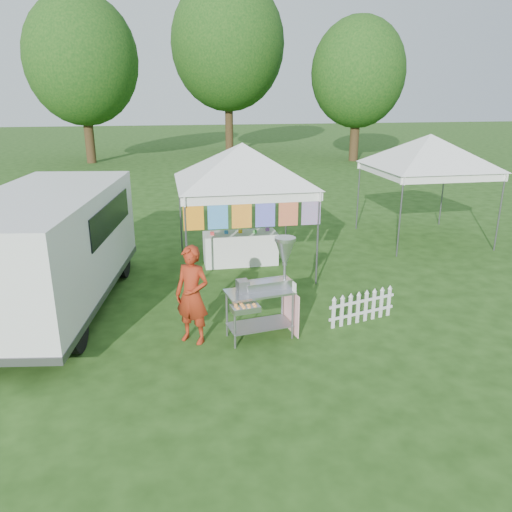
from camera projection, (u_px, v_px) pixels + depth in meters
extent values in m
plane|color=#1F3E11|center=(274.00, 330.00, 9.00)|extent=(120.00, 120.00, 0.00)
cylinder|color=#59595E|center=(186.00, 246.00, 10.36)|extent=(0.04, 0.04, 2.10)
cylinder|color=#59595E|center=(318.00, 239.00, 10.86)|extent=(0.04, 0.04, 2.10)
cylinder|color=#59595E|center=(181.00, 215.00, 13.01)|extent=(0.04, 0.04, 2.10)
cylinder|color=#59595E|center=(286.00, 210.00, 13.51)|extent=(0.04, 0.04, 2.10)
cube|color=white|center=(254.00, 198.00, 10.31)|extent=(3.00, 0.03, 0.22)
cube|color=white|center=(234.00, 177.00, 12.96)|extent=(3.00, 0.03, 0.22)
pyramid|color=white|center=(242.00, 143.00, 11.32)|extent=(4.24, 4.24, 0.90)
cylinder|color=#59595E|center=(254.00, 195.00, 10.29)|extent=(3.00, 0.03, 0.03)
cube|color=orange|center=(193.00, 214.00, 10.18)|extent=(0.42, 0.01, 0.70)
cube|color=blue|center=(218.00, 213.00, 10.26)|extent=(0.42, 0.01, 0.70)
cube|color=red|center=(242.00, 212.00, 10.35)|extent=(0.42, 0.01, 0.70)
cube|color=purple|center=(265.00, 211.00, 10.44)|extent=(0.42, 0.01, 0.70)
cube|color=#C21851|center=(288.00, 210.00, 10.53)|extent=(0.42, 0.01, 0.70)
cube|color=#30A4B4|center=(311.00, 209.00, 10.62)|extent=(0.42, 0.01, 0.70)
cylinder|color=#59595E|center=(400.00, 217.00, 12.73)|extent=(0.04, 0.04, 2.10)
cylinder|color=#59595E|center=(500.00, 213.00, 13.22)|extent=(0.04, 0.04, 2.10)
cylinder|color=#59595E|center=(358.00, 196.00, 15.38)|extent=(0.04, 0.04, 2.10)
cylinder|color=#59595E|center=(442.00, 193.00, 15.87)|extent=(0.04, 0.04, 2.10)
cube|color=white|center=(455.00, 179.00, 12.68)|extent=(3.00, 0.03, 0.22)
cube|color=white|center=(404.00, 164.00, 15.33)|extent=(3.00, 0.03, 0.22)
pyramid|color=white|center=(431.00, 134.00, 13.69)|extent=(4.24, 4.24, 0.90)
cylinder|color=#59595E|center=(456.00, 175.00, 12.65)|extent=(3.00, 0.03, 0.03)
cylinder|color=#352713|center=(89.00, 129.00, 29.73)|extent=(0.56, 0.56, 3.96)
ellipsoid|color=#37601A|center=(81.00, 60.00, 28.52)|extent=(6.40, 6.40, 7.36)
cylinder|color=#352713|center=(229.00, 117.00, 34.90)|extent=(0.56, 0.56, 4.84)
ellipsoid|color=#37601A|center=(228.00, 44.00, 33.42)|extent=(7.60, 7.60, 8.74)
cylinder|color=#352713|center=(355.00, 132.00, 30.74)|extent=(0.56, 0.56, 3.52)
ellipsoid|color=#37601A|center=(358.00, 73.00, 29.66)|extent=(5.60, 5.60, 6.44)
cylinder|color=gray|center=(235.00, 325.00, 8.24)|extent=(0.04, 0.04, 0.86)
cylinder|color=gray|center=(293.00, 316.00, 8.58)|extent=(0.04, 0.04, 0.86)
cylinder|color=gray|center=(227.00, 314.00, 8.67)|extent=(0.04, 0.04, 0.86)
cylinder|color=gray|center=(282.00, 305.00, 9.00)|extent=(0.04, 0.04, 0.86)
cube|color=gray|center=(260.00, 325.00, 8.68)|extent=(1.16, 0.71, 0.01)
cube|color=#B7B7BC|center=(260.00, 292.00, 8.49)|extent=(1.22, 0.74, 0.04)
cube|color=#B7B7BC|center=(268.00, 285.00, 8.56)|extent=(0.84, 0.36, 0.14)
cube|color=gray|center=(243.00, 286.00, 8.40)|extent=(0.22, 0.24, 0.21)
cylinder|color=gray|center=(285.00, 264.00, 8.55)|extent=(0.05, 0.05, 0.86)
cone|color=#B7B7BC|center=(285.00, 251.00, 8.48)|extent=(0.39, 0.39, 0.38)
cylinder|color=#B7B7BC|center=(285.00, 239.00, 8.41)|extent=(0.41, 0.41, 0.06)
cube|color=#B7B7BC|center=(245.00, 308.00, 8.07)|extent=(0.50, 0.35, 0.10)
cube|color=#FEABB0|center=(290.00, 310.00, 8.81)|extent=(0.13, 0.71, 0.77)
cube|color=white|center=(294.00, 287.00, 8.38)|extent=(0.04, 0.13, 0.17)
imported|color=maroon|center=(192.00, 295.00, 8.36)|extent=(0.74, 0.69, 1.71)
cube|color=silver|center=(46.00, 244.00, 9.49)|extent=(2.99, 5.76, 1.92)
cube|color=#59595E|center=(52.00, 290.00, 9.79)|extent=(3.02, 5.82, 0.13)
cube|color=silver|center=(84.00, 234.00, 11.88)|extent=(2.18, 1.07, 0.99)
cube|color=black|center=(111.00, 217.00, 10.05)|extent=(0.47, 2.99, 0.60)
cube|color=black|center=(86.00, 196.00, 12.01)|extent=(1.85, 0.31, 0.60)
cylinder|color=black|center=(75.00, 331.00, 8.16)|extent=(0.35, 0.77, 0.75)
cylinder|color=black|center=(37.00, 263.00, 11.43)|extent=(0.35, 0.77, 0.75)
cylinder|color=black|center=(122.00, 262.00, 11.50)|extent=(0.35, 0.77, 0.75)
cube|color=silver|center=(334.00, 314.00, 8.99)|extent=(0.07, 0.04, 0.56)
cube|color=silver|center=(342.00, 312.00, 9.07)|extent=(0.07, 0.04, 0.56)
cube|color=silver|center=(350.00, 311.00, 9.14)|extent=(0.07, 0.04, 0.56)
cube|color=silver|center=(358.00, 309.00, 9.21)|extent=(0.07, 0.04, 0.56)
cube|color=silver|center=(366.00, 307.00, 9.29)|extent=(0.07, 0.04, 0.56)
cube|color=silver|center=(374.00, 305.00, 9.36)|extent=(0.07, 0.04, 0.56)
cube|color=silver|center=(381.00, 304.00, 9.44)|extent=(0.07, 0.04, 0.56)
cube|color=silver|center=(389.00, 302.00, 9.51)|extent=(0.07, 0.04, 0.56)
cube|color=silver|center=(362.00, 313.00, 9.28)|extent=(1.40, 0.40, 0.05)
cube|color=silver|center=(362.00, 301.00, 9.21)|extent=(1.40, 0.40, 0.05)
cube|color=white|center=(240.00, 248.00, 12.40)|extent=(1.80, 0.70, 0.79)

